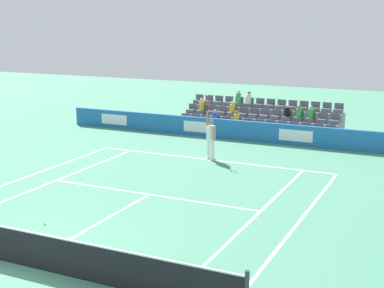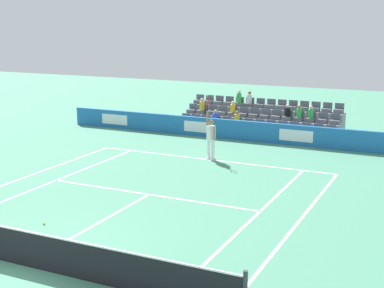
{
  "view_description": "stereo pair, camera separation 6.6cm",
  "coord_description": "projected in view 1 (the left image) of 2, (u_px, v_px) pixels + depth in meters",
  "views": [
    {
      "loc": [
        -9.36,
        9.89,
        6.05
      ],
      "look_at": [
        0.03,
        -10.0,
        1.1
      ],
      "focal_mm": 51.92,
      "sensor_mm": 36.0,
      "label": 1
    },
    {
      "loc": [
        -9.42,
        9.86,
        6.05
      ],
      "look_at": [
        0.03,
        -10.0,
        1.1
      ],
      "focal_mm": 51.92,
      "sensor_mm": 36.0,
      "label": 2
    }
  ],
  "objects": [
    {
      "name": "ground_plane",
      "position": [
        24.0,
        266.0,
        13.95
      ],
      "size": [
        80.0,
        80.0,
        0.0
      ],
      "primitive_type": "plane",
      "color": "#47896B"
    },
    {
      "name": "line_baseline",
      "position": [
        211.0,
        160.0,
        24.44
      ],
      "size": [
        10.97,
        0.1,
        0.01
      ],
      "primitive_type": "cube",
      "color": "white",
      "rests_on": "ground"
    },
    {
      "name": "line_service",
      "position": [
        149.0,
        194.0,
        19.6
      ],
      "size": [
        8.23,
        0.1,
        0.01
      ],
      "primitive_type": "cube",
      "color": "white",
      "rests_on": "ground"
    },
    {
      "name": "line_centre_service",
      "position": [
        97.0,
        224.0,
        16.77
      ],
      "size": [
        0.1,
        6.4,
        0.01
      ],
      "primitive_type": "cube",
      "color": "white",
      "rests_on": "ground"
    },
    {
      "name": "line_singles_sideline_left",
      "position": [
        48.0,
        183.0,
        20.91
      ],
      "size": [
        0.1,
        11.89,
        0.01
      ],
      "primitive_type": "cube",
      "color": "white",
      "rests_on": "ground"
    },
    {
      "name": "line_singles_sideline_right",
      "position": [
        256.0,
        216.0,
        17.48
      ],
      "size": [
        0.1,
        11.89,
        0.01
      ],
      "primitive_type": "cube",
      "color": "white",
      "rests_on": "ground"
    },
    {
      "name": "line_doubles_sideline_left",
      "position": [
        20.0,
        179.0,
        21.48
      ],
      "size": [
        0.1,
        11.89,
        0.01
      ],
      "primitive_type": "cube",
      "color": "white",
      "rests_on": "ground"
    },
    {
      "name": "line_doubles_sideline_right",
      "position": [
        299.0,
        222.0,
        16.91
      ],
      "size": [
        0.1,
        11.89,
        0.01
      ],
      "primitive_type": "cube",
      "color": "white",
      "rests_on": "ground"
    },
    {
      "name": "line_centre_mark",
      "position": [
        210.0,
        160.0,
        24.35
      ],
      "size": [
        0.1,
        0.2,
        0.01
      ],
      "primitive_type": "cube",
      "color": "white",
      "rests_on": "ground"
    },
    {
      "name": "sponsor_barrier",
      "position": [
        246.0,
        131.0,
        28.26
      ],
      "size": [
        20.99,
        0.22,
        1.01
      ],
      "color": "#1E66AD",
      "rests_on": "ground"
    },
    {
      "name": "tennis_net",
      "position": [
        22.0,
        247.0,
        13.84
      ],
      "size": [
        11.97,
        0.1,
        1.07
      ],
      "color": "#33383D",
      "rests_on": "ground"
    },
    {
      "name": "tennis_player",
      "position": [
        211.0,
        137.0,
        24.34
      ],
      "size": [
        0.51,
        0.43,
        2.85
      ],
      "color": "white",
      "rests_on": "ground"
    },
    {
      "name": "stadium_stand",
      "position": [
        260.0,
        122.0,
        30.29
      ],
      "size": [
        8.68,
        2.85,
        2.18
      ],
      "color": "gray",
      "rests_on": "ground"
    },
    {
      "name": "loose_tennis_ball",
      "position": [
        45.0,
        224.0,
        16.71
      ],
      "size": [
        0.07,
        0.07,
        0.07
      ],
      "primitive_type": "sphere",
      "color": "#D1E533",
      "rests_on": "ground"
    }
  ]
}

